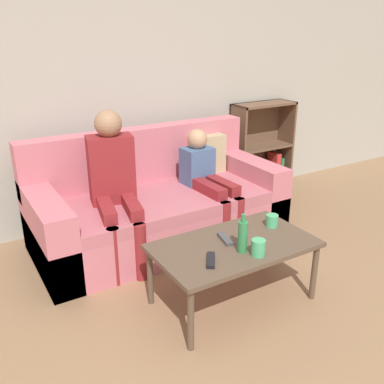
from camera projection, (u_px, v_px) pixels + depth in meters
wall_back at (112, 80)px, 3.76m from camera, size 12.00×0.06×2.60m
couch at (158, 206)px, 3.67m from camera, size 2.09×0.95×0.92m
bookshelf at (259, 158)px, 4.75m from camera, size 0.70×0.28×0.99m
coffee_table at (234, 249)px, 2.77m from camera, size 1.05×0.60×0.43m
person_adult at (114, 177)px, 3.25m from camera, size 0.44×0.70×1.17m
person_child at (207, 177)px, 3.66m from camera, size 0.28×0.66×0.93m
cup_near at (272, 221)px, 2.98m from camera, size 0.09×0.09×0.09m
cup_far at (258, 248)px, 2.60m from camera, size 0.09×0.09×0.10m
tv_remote_0 at (211, 260)px, 2.54m from camera, size 0.13×0.17×0.02m
tv_remote_1 at (225, 239)px, 2.79m from camera, size 0.08×0.18×0.02m
bottle at (243, 236)px, 2.62m from camera, size 0.06×0.06×0.25m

